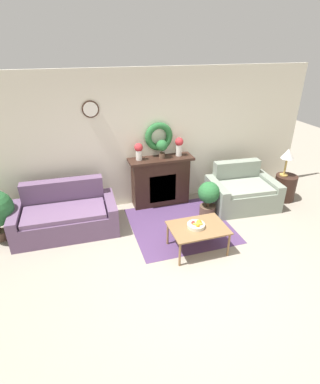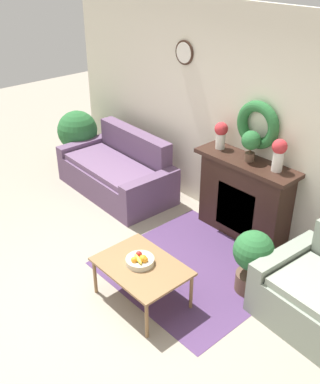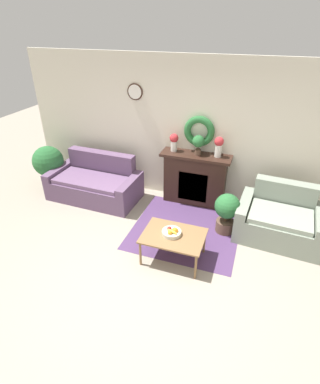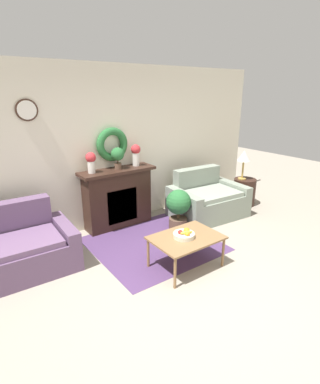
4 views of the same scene
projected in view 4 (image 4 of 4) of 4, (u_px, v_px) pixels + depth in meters
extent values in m
plane|color=gray|center=(207.00, 298.00, 3.47)|extent=(16.00, 16.00, 0.00)
cube|color=#4C335B|center=(153.00, 244.00, 4.68)|extent=(1.80, 1.76, 0.01)
cube|color=beige|center=(103.00, 149.00, 5.00)|extent=(6.80, 0.06, 2.70)
cylinder|color=#382319|center=(27.00, 110.00, 4.12)|extent=(0.30, 0.02, 0.30)
cylinder|color=white|center=(27.00, 110.00, 4.11)|extent=(0.26, 0.01, 0.26)
torus|color=#286633|center=(112.00, 144.00, 4.97)|extent=(0.56, 0.13, 0.56)
cube|color=#331E16|center=(118.00, 199.00, 5.19)|extent=(1.16, 0.34, 0.98)
cube|color=black|center=(122.00, 206.00, 5.10)|extent=(0.56, 0.02, 0.59)
cube|color=orange|center=(123.00, 210.00, 5.11)|extent=(0.45, 0.01, 0.32)
cube|color=#331E16|center=(117.00, 171.00, 5.00)|extent=(1.30, 0.41, 0.05)
cube|color=#604766|center=(5.00, 265.00, 3.74)|extent=(1.47, 0.76, 0.41)
cube|color=#604766|center=(66.00, 240.00, 4.23)|extent=(0.20, 0.93, 0.55)
cube|color=#6A4E70|center=(1.00, 248.00, 3.66)|extent=(1.41, 0.70, 0.08)
cube|color=gray|center=(212.00, 207.00, 5.60)|extent=(1.04, 0.81, 0.43)
cube|color=gray|center=(196.00, 189.00, 5.91)|extent=(1.00, 0.28, 0.86)
cube|color=gray|center=(183.00, 207.00, 5.37)|extent=(0.24, 0.96, 0.57)
cube|color=gray|center=(231.00, 196.00, 5.94)|extent=(0.24, 0.96, 0.57)
cube|color=gray|center=(212.00, 194.00, 5.51)|extent=(1.00, 0.75, 0.08)
cube|color=olive|center=(186.00, 238.00, 3.95)|extent=(0.91, 0.66, 0.03)
cylinder|color=olive|center=(175.00, 273.00, 3.57)|extent=(0.04, 0.04, 0.42)
cylinder|color=olive|center=(223.00, 252.00, 4.03)|extent=(0.04, 0.04, 0.42)
cylinder|color=olive|center=(148.00, 253.00, 4.02)|extent=(0.04, 0.04, 0.42)
cylinder|color=olive|center=(194.00, 236.00, 4.48)|extent=(0.04, 0.04, 0.42)
cylinder|color=beige|center=(184.00, 235.00, 3.93)|extent=(0.28, 0.28, 0.06)
sphere|color=#B2231E|center=(180.00, 232.00, 3.90)|extent=(0.06, 0.06, 0.06)
sphere|color=orange|center=(187.00, 234.00, 3.86)|extent=(0.07, 0.07, 0.07)
sphere|color=orange|center=(187.00, 231.00, 3.94)|extent=(0.08, 0.08, 0.08)
sphere|color=orange|center=(187.00, 230.00, 3.95)|extent=(0.07, 0.07, 0.07)
ellipsoid|color=yellow|center=(187.00, 232.00, 3.89)|extent=(0.17, 0.09, 0.04)
cylinder|color=#331E16|center=(244.00, 192.00, 6.22)|extent=(0.45, 0.45, 0.55)
cylinder|color=#B28E42|center=(242.00, 179.00, 6.13)|extent=(0.17, 0.17, 0.02)
cylinder|color=#B28E42|center=(243.00, 169.00, 6.07)|extent=(0.04, 0.04, 0.36)
cone|color=silver|center=(244.00, 156.00, 5.98)|extent=(0.27, 0.27, 0.21)
cylinder|color=silver|center=(91.00, 167.00, 4.74)|extent=(0.12, 0.12, 0.19)
sphere|color=#B72D33|center=(91.00, 157.00, 4.69)|extent=(0.16, 0.16, 0.16)
cylinder|color=silver|center=(136.00, 159.00, 5.20)|extent=(0.12, 0.12, 0.23)
sphere|color=#B72D33|center=(136.00, 149.00, 5.14)|extent=(0.17, 0.17, 0.17)
cylinder|color=brown|center=(118.00, 166.00, 5.00)|extent=(0.12, 0.12, 0.10)
cylinder|color=#4C3823|center=(118.00, 161.00, 4.97)|extent=(0.02, 0.02, 0.06)
sphere|color=#286633|center=(118.00, 154.00, 4.94)|extent=(0.22, 0.22, 0.22)
cylinder|color=brown|center=(178.00, 224.00, 5.14)|extent=(0.31, 0.31, 0.21)
cylinder|color=#4C3823|center=(178.00, 215.00, 5.09)|extent=(0.05, 0.05, 0.12)
sphere|color=#286633|center=(178.00, 202.00, 5.01)|extent=(0.42, 0.42, 0.42)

